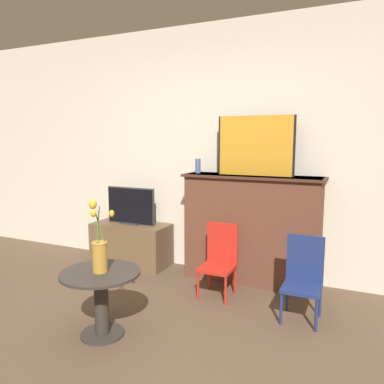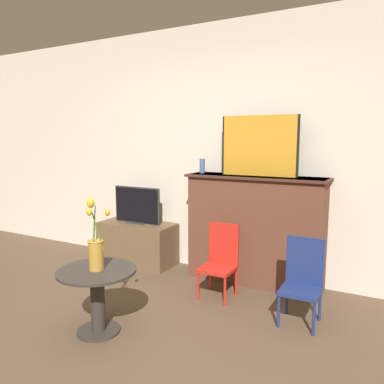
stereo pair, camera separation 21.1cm
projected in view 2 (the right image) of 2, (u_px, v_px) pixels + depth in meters
The scene contains 11 objects.
ground_plane at pixel (92, 371), 2.40m from camera, with size 14.00×14.00×0.00m, color brown.
wall_back at pixel (225, 151), 4.07m from camera, with size 8.00×0.06×2.70m.
fireplace_mantel at pixel (255, 229), 3.81m from camera, with size 1.43×0.38×1.11m.
painting at pixel (259, 146), 3.68m from camera, with size 0.78×0.03×0.59m.
mantel_candle at pixel (202, 166), 4.00m from camera, with size 0.06×0.06×0.15m.
tv_stand at pixel (138, 243), 4.47m from camera, with size 0.91×0.42×0.49m.
tv_monitor at pixel (137, 206), 4.41m from camera, with size 0.62×0.12×0.43m.
chair_red at pixel (220, 258), 3.53m from camera, with size 0.30×0.30×0.68m.
chair_blue at pixel (302, 278), 3.02m from camera, with size 0.30×0.30×0.68m.
side_table at pixel (97, 291), 2.85m from camera, with size 0.59×0.59×0.50m.
vase_tulips at pixel (96, 248), 2.81m from camera, with size 0.25×0.20×0.53m.
Camera 2 is at (1.62, -1.65, 1.48)m, focal length 35.00 mm.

